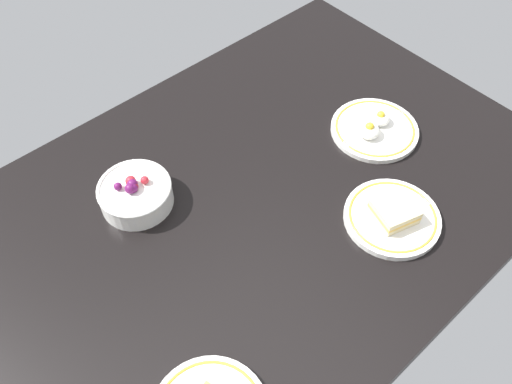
% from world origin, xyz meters
% --- Properties ---
extents(dining_table, '(1.23, 0.84, 0.04)m').
position_xyz_m(dining_table, '(0.00, 0.00, 0.02)').
color(dining_table, black).
rests_on(dining_table, ground).
extents(plate_eggs, '(0.19, 0.19, 0.05)m').
position_xyz_m(plate_eggs, '(0.32, -0.04, 0.05)').
color(plate_eggs, white).
rests_on(plate_eggs, dining_table).
extents(plate_sandwich, '(0.19, 0.19, 0.05)m').
position_xyz_m(plate_sandwich, '(0.16, -0.22, 0.05)').
color(plate_sandwich, white).
rests_on(plate_sandwich, dining_table).
extents(bowl_berries, '(0.15, 0.15, 0.07)m').
position_xyz_m(bowl_berries, '(-0.18, 0.15, 0.07)').
color(bowl_berries, white).
rests_on(bowl_berries, dining_table).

